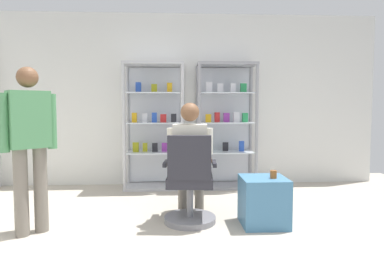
# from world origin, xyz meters

# --- Properties ---
(back_wall) EXTENTS (6.00, 0.10, 2.70)m
(back_wall) POSITION_xyz_m (0.00, 3.00, 1.35)
(back_wall) COLOR silver
(back_wall) RESTS_ON ground
(display_cabinet_left) EXTENTS (0.90, 0.45, 1.90)m
(display_cabinet_left) POSITION_xyz_m (-0.55, 2.76, 0.96)
(display_cabinet_left) COLOR #B7B7BC
(display_cabinet_left) RESTS_ON ground
(display_cabinet_right) EXTENTS (0.90, 0.45, 1.90)m
(display_cabinet_right) POSITION_xyz_m (0.55, 2.76, 0.97)
(display_cabinet_right) COLOR gray
(display_cabinet_right) RESTS_ON ground
(office_chair) EXTENTS (0.58, 0.56, 0.96)m
(office_chair) POSITION_xyz_m (-0.08, 1.13, 0.39)
(office_chair) COLOR slate
(office_chair) RESTS_ON ground
(seated_shopkeeper) EXTENTS (0.51, 0.58, 1.29)m
(seated_shopkeeper) POSITION_xyz_m (-0.07, 1.29, 0.71)
(seated_shopkeeper) COLOR slate
(seated_shopkeeper) RESTS_ON ground
(storage_crate) EXTENTS (0.47, 0.44, 0.51)m
(storage_crate) POSITION_xyz_m (0.70, 1.06, 0.25)
(storage_crate) COLOR teal
(storage_crate) RESTS_ON ground
(tea_glass) EXTENTS (0.07, 0.07, 0.08)m
(tea_glass) POSITION_xyz_m (0.79, 1.02, 0.55)
(tea_glass) COLOR brown
(tea_glass) RESTS_ON storage_crate
(standing_customer) EXTENTS (0.43, 0.40, 1.63)m
(standing_customer) POSITION_xyz_m (-1.64, 0.94, 0.93)
(standing_customer) COLOR slate
(standing_customer) RESTS_ON ground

